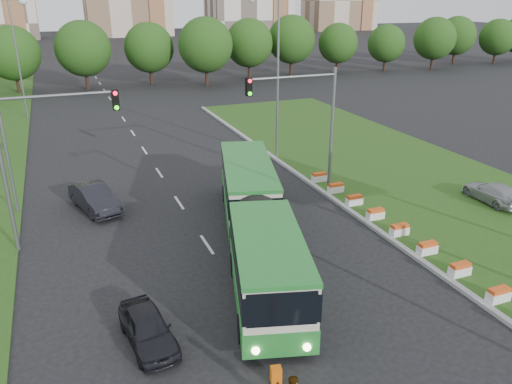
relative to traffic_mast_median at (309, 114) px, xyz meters
name	(u,v)px	position (x,y,z in m)	size (l,w,h in m)	color
ground	(313,292)	(-4.78, -10.00, -5.35)	(360.00, 360.00, 0.00)	black
grass_median	(431,188)	(8.22, -2.00, -5.27)	(14.00, 60.00, 0.15)	#234A15
median_kerb	(339,203)	(1.27, -2.00, -5.26)	(0.30, 60.00, 0.18)	#9B9B9B
lane_markings	(154,165)	(-7.78, 10.00, -5.35)	(0.20, 100.00, 0.01)	beige
flower_planters	(413,238)	(1.92, -8.10, -4.90)	(1.10, 20.30, 0.60)	white
traffic_mast_median	(309,114)	(0.00, 0.00, 0.00)	(5.76, 0.32, 8.00)	slate
traffic_mast_left	(36,144)	(-15.16, -1.00, 0.00)	(5.76, 0.32, 8.00)	slate
street_lamps	(182,114)	(-7.78, 0.00, 0.65)	(36.00, 60.00, 12.00)	slate
tree_line	(194,51)	(5.22, 45.00, -0.85)	(120.00, 8.00, 9.00)	#204612
articulated_bus	(251,219)	(-5.87, -5.39, -3.62)	(2.68, 17.18, 2.83)	beige
car_left_near	(148,328)	(-12.01, -10.68, -4.71)	(1.51, 3.75, 1.28)	black
car_left_far	(94,198)	(-12.67, 2.77, -4.59)	(1.62, 4.63, 1.53)	black
car_median	(493,193)	(10.03, -5.37, -4.60)	(1.69, 4.15, 1.20)	#9C9FA5
shopping_trolley	(276,375)	(-8.48, -14.30, -5.05)	(0.35, 0.37, 0.61)	#E25D0B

